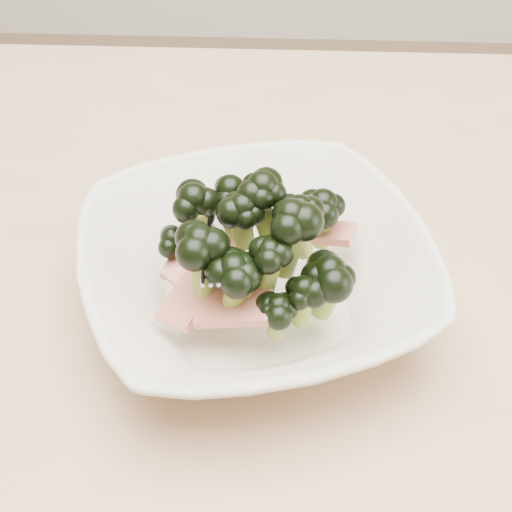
# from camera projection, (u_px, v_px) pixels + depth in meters

# --- Properties ---
(dining_table) EXTENTS (1.20, 0.80, 0.75)m
(dining_table) POSITION_uv_depth(u_px,v_px,m) (264.00, 348.00, 0.66)
(dining_table) COLOR tan
(dining_table) RESTS_ON ground
(broccoli_dish) EXTENTS (0.33, 0.33, 0.12)m
(broccoli_dish) POSITION_uv_depth(u_px,v_px,m) (255.00, 267.00, 0.54)
(broccoli_dish) COLOR beige
(broccoli_dish) RESTS_ON dining_table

